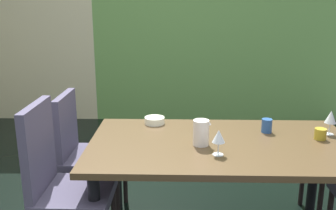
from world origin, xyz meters
TOP-DOWN VIEW (x-y plane):
  - back_panel_interior at (-1.71, 2.59)m, footprint 1.80×0.10m
  - garden_window_panel at (0.90, 2.59)m, footprint 3.42×0.10m
  - dining_table at (0.60, -0.16)m, footprint 1.73×0.96m
  - chair_left_far at (-0.38, 0.12)m, footprint 0.44×0.44m
  - chair_left_near at (-0.38, -0.43)m, footprint 0.44×0.44m
  - wine_glass_near_window at (0.56, -0.36)m, footprint 0.08×0.08m
  - wine_glass_center at (1.35, 0.01)m, footprint 0.08×0.08m
  - serving_bowl_west at (0.14, 0.22)m, footprint 0.15×0.15m
  - cup_front at (0.93, 0.05)m, footprint 0.07×0.07m
  - cup_right at (1.26, -0.08)m, footprint 0.08×0.08m
  - pitcher_near_shelf at (0.46, -0.20)m, footprint 0.11×0.10m

SIDE VIEW (x-z plane):
  - chair_left_far at x=-0.38m, z-range 0.06..1.02m
  - chair_left_near at x=-0.38m, z-range 0.05..1.09m
  - dining_table at x=0.60m, z-range 0.28..0.99m
  - serving_bowl_west at x=0.14m, z-range 0.71..0.76m
  - cup_right at x=1.26m, z-range 0.71..0.78m
  - cup_front at x=0.93m, z-range 0.71..0.81m
  - pitcher_near_shelf at x=0.46m, z-range 0.71..0.88m
  - wine_glass_near_window at x=0.56m, z-range 0.75..0.90m
  - wine_glass_center at x=1.35m, z-range 0.75..0.92m
  - back_panel_interior at x=-1.71m, z-range 0.00..2.64m
  - garden_window_panel at x=0.90m, z-range 0.00..2.64m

